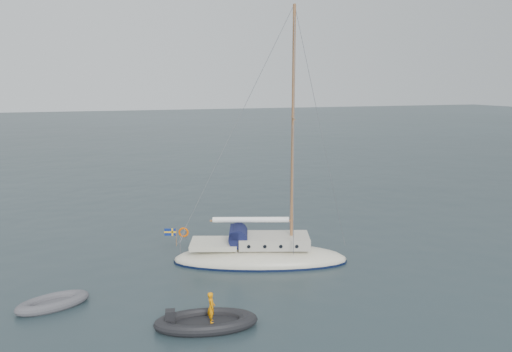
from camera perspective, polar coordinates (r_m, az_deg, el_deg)
name	(u,v)px	position (r m, az deg, el deg)	size (l,w,h in m)	color
ground	(247,263)	(26.51, -1.04, -9.90)	(300.00, 300.00, 0.00)	black
sailboat	(260,243)	(26.26, 0.52, -7.72)	(9.56, 2.86, 13.61)	beige
dinghy	(53,303)	(23.25, -22.20, -13.27)	(3.03, 1.37, 0.43)	#525258
rib	(206,321)	(20.13, -5.78, -16.20)	(4.03, 1.83, 1.43)	black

